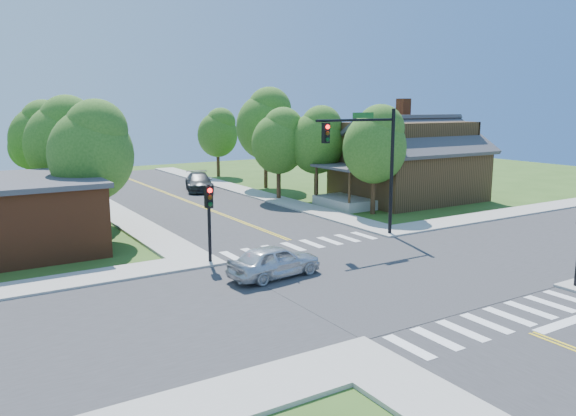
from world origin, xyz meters
TOP-DOWN VIEW (x-y plane):
  - ground at (0.00, 0.00)m, footprint 100.00×100.00m
  - road_ns at (0.00, 0.00)m, footprint 10.00×90.00m
  - road_ew at (0.00, 0.00)m, footprint 90.00×10.00m
  - intersection_patch at (0.00, 0.00)m, footprint 10.20×10.20m
  - sidewalk_ne at (15.82, 15.82)m, footprint 40.00×40.00m
  - crosswalk_north at (0.00, 6.20)m, footprint 8.85×2.00m
  - crosswalk_south at (0.00, -6.20)m, footprint 8.85×2.00m
  - centerline at (0.00, 0.00)m, footprint 0.30×90.00m
  - signal_mast_ne at (3.91, 5.59)m, footprint 5.30×0.42m
  - signal_pole_nw at (-5.60, 5.58)m, footprint 0.34×0.42m
  - house_ne at (15.11, 14.23)m, footprint 13.05×8.80m
  - tree_e_a at (9.06, 11.03)m, footprint 4.39×4.17m
  - tree_e_b at (8.91, 17.66)m, footprint 4.34×4.12m
  - tree_e_c at (8.94, 25.70)m, footprint 5.28×5.01m
  - tree_e_d at (8.73, 35.41)m, footprint 4.18×3.97m
  - tree_w_a at (-8.91, 13.40)m, footprint 4.55×4.32m
  - tree_w_b at (-9.21, 19.65)m, footprint 4.73×4.49m
  - tree_w_c at (-9.26, 28.41)m, footprint 4.59×4.36m
  - tree_w_d at (-9.07, 37.35)m, footprint 3.44×3.27m
  - tree_house at (6.59, 19.51)m, footprint 4.26×4.04m
  - tree_bldg at (-8.32, 18.17)m, footprint 4.26×4.05m
  - car_silver at (-4.10, 2.18)m, footprint 2.57×4.57m
  - car_dgrey at (2.91, 27.02)m, footprint 5.29×6.58m

SIDE VIEW (x-z plane):
  - ground at x=0.00m, z-range 0.00..0.00m
  - intersection_patch at x=0.00m, z-range -0.03..0.03m
  - road_ns at x=0.00m, z-range 0.00..0.04m
  - road_ew at x=0.00m, z-range 0.01..0.04m
  - crosswalk_north at x=0.00m, z-range 0.04..0.05m
  - crosswalk_south at x=0.00m, z-range 0.04..0.05m
  - centerline at x=0.00m, z-range 0.04..0.05m
  - sidewalk_ne at x=15.82m, z-range 0.00..0.14m
  - car_silver at x=-4.10m, z-range 0.00..1.44m
  - car_dgrey at x=2.91m, z-range 0.00..1.54m
  - signal_pole_nw at x=-5.60m, z-range 0.76..4.56m
  - house_ne at x=15.11m, z-range -0.23..6.88m
  - tree_w_d at x=-9.07m, z-range 0.90..6.76m
  - tree_e_d at x=8.73m, z-range 1.10..8.21m
  - tree_house at x=6.59m, z-range 1.12..8.36m
  - tree_bldg at x=-8.32m, z-range 1.12..8.37m
  - tree_e_b at x=8.91m, z-range 1.14..8.52m
  - signal_mast_ne at x=3.91m, z-range 1.25..8.45m
  - tree_e_a at x=9.06m, z-range 1.16..8.61m
  - tree_w_a at x=-8.91m, z-range 1.20..8.94m
  - tree_w_c at x=-9.26m, z-range 1.21..9.02m
  - tree_w_b at x=-9.21m, z-range 1.25..9.28m
  - tree_e_c at x=8.94m, z-range 1.39..10.36m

